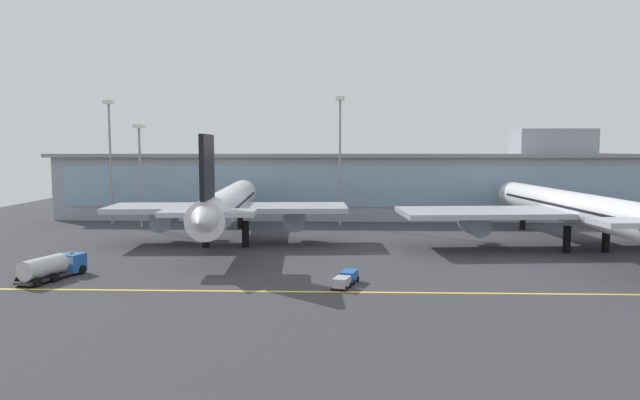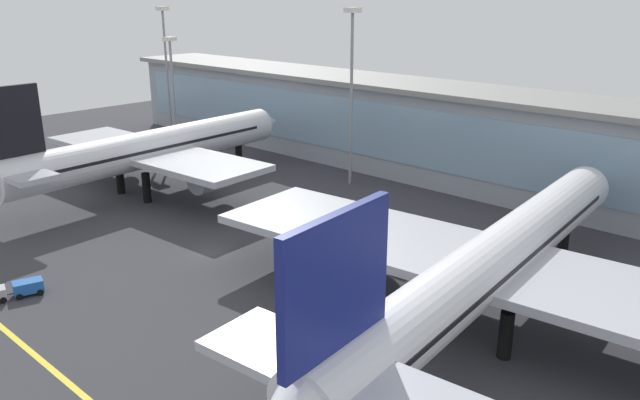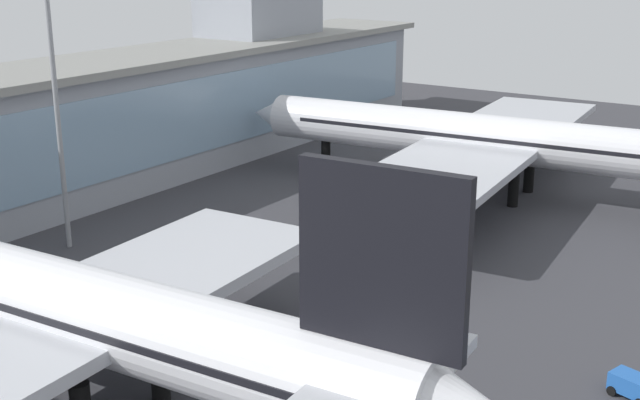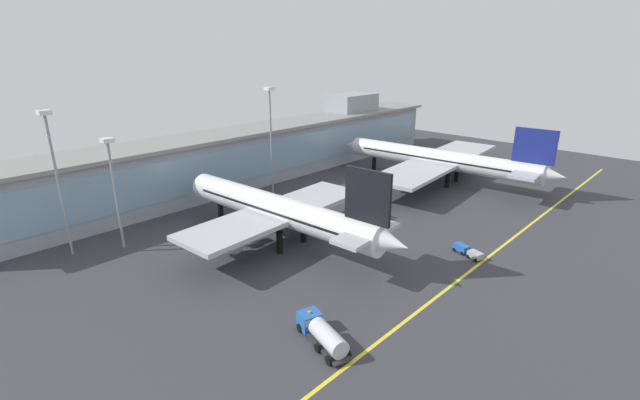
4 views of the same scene
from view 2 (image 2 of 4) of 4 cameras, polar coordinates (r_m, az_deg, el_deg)
ground_plane at (r=70.47m, az=-9.89°, el=-4.77°), size 185.45×185.45×0.00m
taxiway_centreline_stripe at (r=61.22m, az=-26.63°, el=-10.28°), size 148.36×0.50×0.01m
terminal_building at (r=97.44m, az=10.57°, el=6.25°), size 135.47×14.00×19.23m
airliner_near_left at (r=91.68m, az=-15.11°, el=4.39°), size 38.37×52.15×17.10m
airliner_near_right at (r=54.19m, az=15.21°, el=-5.53°), size 54.18×59.14×16.48m
baggage_tug_near at (r=66.10m, az=-25.99°, el=-7.31°), size 3.20×5.79×1.40m
apron_light_mast_west at (r=91.12m, az=2.87°, el=11.34°), size 1.80×1.80×25.14m
apron_light_mast_centre at (r=125.19m, az=-13.71°, el=12.61°), size 1.80×1.80×24.58m
apron_light_mast_east at (r=117.36m, az=-13.17°, el=10.95°), size 1.80×1.80×19.68m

